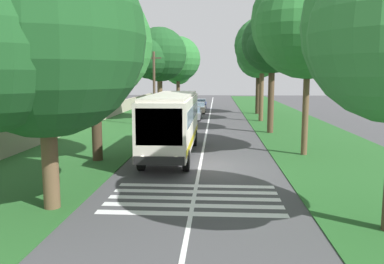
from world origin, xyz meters
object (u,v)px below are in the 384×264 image
(roadside_tree_left_0, at_px, (39,43))
(roadside_tree_right_1, at_px, (261,47))
(roadside_tree_right_3, at_px, (271,44))
(trailing_car_0, at_px, (193,114))
(roadside_tree_left_2, at_px, (92,46))
(coach_bus, at_px, (172,120))
(trailing_car_2, at_px, (200,104))
(roadside_tree_left_3, at_px, (157,56))
(utility_pole, at_px, (154,88))
(roadside_tree_left_4, at_px, (176,60))
(trailing_car_1, at_px, (199,108))
(roadside_tree_right_0, at_px, (305,24))
(roadside_building, at_px, (34,88))
(roadside_tree_left_1, at_px, (178,72))
(roadside_tree_right_2, at_px, (258,57))

(roadside_tree_left_0, distance_m, roadside_tree_right_1, 30.91)
(roadside_tree_right_3, bearing_deg, trailing_car_0, 35.46)
(roadside_tree_left_2, distance_m, roadside_tree_right_3, 16.43)
(coach_bus, distance_m, trailing_car_0, 20.12)
(trailing_car_2, relative_size, roadside_tree_left_2, 0.44)
(roadside_tree_left_2, xyz_separation_m, roadside_tree_right_1, (20.72, -11.42, 1.38))
(roadside_tree_left_3, relative_size, utility_pole, 1.41)
(roadside_tree_left_0, xyz_separation_m, roadside_tree_left_3, (29.25, 0.22, 0.98))
(coach_bus, distance_m, roadside_tree_right_3, 13.46)
(roadside_tree_left_2, height_order, utility_pole, roadside_tree_left_2)
(roadside_tree_left_3, height_order, utility_pole, roadside_tree_left_3)
(roadside_tree_left_0, height_order, roadside_tree_left_3, roadside_tree_left_3)
(roadside_tree_left_4, bearing_deg, roadside_tree_left_0, 179.97)
(trailing_car_1, bearing_deg, coach_bus, 179.44)
(roadside_tree_left_2, relative_size, roadside_tree_left_4, 0.91)
(roadside_tree_right_0, bearing_deg, roadside_building, 53.01)
(roadside_tree_right_3, bearing_deg, roadside_tree_left_0, 152.16)
(roadside_tree_left_4, bearing_deg, coach_bus, -174.62)
(coach_bus, relative_size, roadside_tree_left_1, 1.39)
(roadside_tree_left_4, distance_m, utility_pole, 23.39)
(roadside_tree_left_3, xyz_separation_m, roadside_tree_right_1, (-0.32, -10.96, 0.91))
(roadside_building, bearing_deg, roadside_tree_left_3, -92.16)
(roadside_tree_right_1, xyz_separation_m, roadside_tree_right_3, (-8.83, 0.12, -0.41))
(coach_bus, distance_m, roadside_building, 26.66)
(roadside_tree_left_0, bearing_deg, roadside_tree_left_3, 0.43)
(roadside_tree_left_1, bearing_deg, roadside_tree_left_4, -175.20)
(roadside_tree_left_1, height_order, roadside_tree_right_3, roadside_tree_right_3)
(roadside_tree_left_4, distance_m, roadside_building, 22.72)
(trailing_car_1, relative_size, roadside_tree_left_4, 0.40)
(roadside_tree_left_2, bearing_deg, coach_bus, -67.68)
(roadside_tree_right_1, relative_size, utility_pole, 1.54)
(roadside_tree_left_1, bearing_deg, trailing_car_1, -167.61)
(roadside_tree_right_0, bearing_deg, trailing_car_0, 21.70)
(trailing_car_2, height_order, utility_pole, utility_pole)
(trailing_car_0, xyz_separation_m, roadside_tree_left_4, (17.06, 3.54, 6.49))
(trailing_car_1, relative_size, roadside_tree_left_3, 0.43)
(trailing_car_1, height_order, roadside_tree_left_0, roadside_tree_left_0)
(trailing_car_0, xyz_separation_m, roadside_tree_right_3, (-9.91, -7.06, 6.73))
(roadside_tree_left_3, xyz_separation_m, roadside_tree_left_4, (17.82, -0.24, 0.26))
(roadside_tree_right_0, relative_size, roadside_tree_right_1, 1.04)
(utility_pole, bearing_deg, roadside_tree_left_1, 2.13)
(trailing_car_0, bearing_deg, roadside_tree_left_3, 101.26)
(roadside_tree_left_2, xyz_separation_m, roadside_tree_right_3, (11.88, -11.30, 0.97))
(trailing_car_2, bearing_deg, trailing_car_1, -179.41)
(roadside_tree_right_3, bearing_deg, roadside_tree_right_2, -2.05)
(trailing_car_2, height_order, roadside_tree_left_4, roadside_tree_left_4)
(roadside_tree_left_0, bearing_deg, roadside_tree_right_2, -16.76)
(trailing_car_0, height_order, trailing_car_2, same)
(roadside_tree_left_0, relative_size, utility_pole, 1.37)
(roadside_tree_left_0, distance_m, utility_pole, 24.04)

